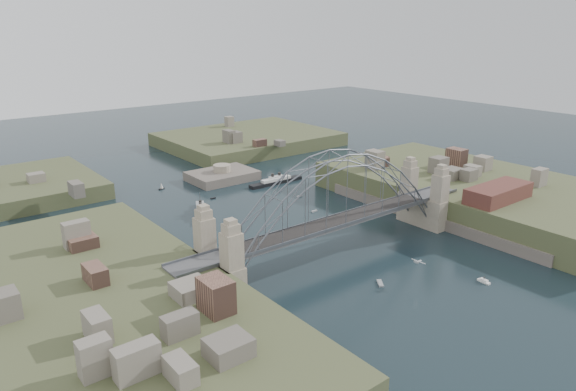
# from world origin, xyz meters

# --- Properties ---
(ground) EXTENTS (500.00, 500.00, 0.00)m
(ground) POSITION_xyz_m (0.00, 0.00, 0.00)
(ground) COLOR black
(ground) RESTS_ON ground
(bridge) EXTENTS (84.00, 13.80, 24.60)m
(bridge) POSITION_xyz_m (0.00, 0.00, 12.32)
(bridge) COLOR #4B4C4E
(bridge) RESTS_ON ground
(shore_west) EXTENTS (50.50, 90.00, 12.00)m
(shore_west) POSITION_xyz_m (-57.32, 0.00, 1.97)
(shore_west) COLOR #434929
(shore_west) RESTS_ON ground
(shore_east) EXTENTS (50.50, 90.00, 12.00)m
(shore_east) POSITION_xyz_m (57.32, 0.00, 1.97)
(shore_east) COLOR #434929
(shore_east) RESTS_ON ground
(headland_ne) EXTENTS (70.00, 55.00, 9.50)m
(headland_ne) POSITION_xyz_m (50.00, 110.00, 0.75)
(headland_ne) COLOR #434929
(headland_ne) RESTS_ON ground
(fort_island) EXTENTS (22.00, 16.00, 9.40)m
(fort_island) POSITION_xyz_m (12.00, 70.00, -0.34)
(fort_island) COLOR #5C5249
(fort_island) RESTS_ON ground
(wharf_shed) EXTENTS (20.00, 8.00, 4.00)m
(wharf_shed) POSITION_xyz_m (44.00, -14.00, 10.00)
(wharf_shed) COLOR #592D26
(wharf_shed) RESTS_ON shore_east
(finger_pier) EXTENTS (4.00, 22.00, 1.40)m
(finger_pier) POSITION_xyz_m (39.00, -28.00, 0.70)
(finger_pier) COLOR #4B4C4E
(finger_pier) RESTS_ON ground
(naval_cruiser_near) EXTENTS (10.21, 16.76, 5.30)m
(naval_cruiser_near) POSITION_xyz_m (-11.24, 43.70, 0.82)
(naval_cruiser_near) COLOR #919699
(naval_cruiser_near) RESTS_ON ground
(naval_cruiser_far) EXTENTS (6.46, 14.32, 4.87)m
(naval_cruiser_far) POSITION_xyz_m (-25.52, 91.24, 0.76)
(naval_cruiser_far) COLOR #919699
(naval_cruiser_far) RESTS_ON ground
(ocean_liner) EXTENTS (20.51, 2.93, 5.03)m
(ocean_liner) POSITION_xyz_m (23.91, 54.81, 0.78)
(ocean_liner) COLOR black
(ocean_liner) RESTS_ON ground
(aeroplane) EXTENTS (1.81, 3.40, 0.49)m
(aeroplane) POSITION_xyz_m (3.73, -20.68, 4.74)
(aeroplane) COLOR silver
(small_boat_a) EXTENTS (2.70, 2.30, 2.38)m
(small_boat_a) POSITION_xyz_m (-18.48, 17.43, 0.81)
(small_boat_a) COLOR white
(small_boat_a) RESTS_ON ground
(small_boat_b) EXTENTS (2.02, 0.73, 0.45)m
(small_boat_b) POSITION_xyz_m (15.55, 25.52, 0.15)
(small_boat_b) COLOR white
(small_boat_b) RESTS_ON ground
(small_boat_c) EXTENTS (2.55, 2.96, 0.45)m
(small_boat_c) POSITION_xyz_m (-2.81, -16.51, 0.15)
(small_boat_c) COLOR white
(small_boat_c) RESTS_ON ground
(small_boat_d) EXTENTS (2.06, 0.82, 0.45)m
(small_boat_d) POSITION_xyz_m (20.96, 38.83, 0.15)
(small_boat_d) COLOR white
(small_boat_d) RESTS_ON ground
(small_boat_e) EXTENTS (2.59, 4.18, 0.45)m
(small_boat_e) POSITION_xyz_m (-32.98, 55.67, 0.15)
(small_boat_e) COLOR white
(small_boat_e) RESTS_ON ground
(small_boat_f) EXTENTS (1.70, 0.60, 0.45)m
(small_boat_f) POSITION_xyz_m (-1.25, 53.88, 0.15)
(small_boat_f) COLOR white
(small_boat_f) RESTS_ON ground
(small_boat_g) EXTENTS (1.14, 2.85, 1.43)m
(small_boat_g) POSITION_xyz_m (14.77, -29.47, 0.28)
(small_boat_g) COLOR white
(small_boat_g) RESTS_ON ground
(small_boat_h) EXTENTS (2.32, 1.58, 2.38)m
(small_boat_h) POSITION_xyz_m (-9.39, 72.95, 0.90)
(small_boat_h) COLOR white
(small_boat_h) RESTS_ON ground
(small_boat_i) EXTENTS (2.25, 1.84, 0.45)m
(small_boat_i) POSITION_xyz_m (27.26, 12.30, 0.15)
(small_boat_i) COLOR white
(small_boat_i) RESTS_ON ground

